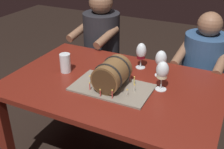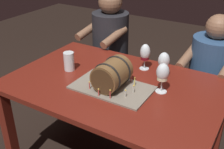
{
  "view_description": "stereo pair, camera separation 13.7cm",
  "coord_description": "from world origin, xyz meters",
  "px_view_note": "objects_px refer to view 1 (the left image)",
  "views": [
    {
      "loc": [
        0.7,
        -1.46,
        1.66
      ],
      "look_at": [
        0.03,
        -0.07,
        0.86
      ],
      "focal_mm": 44.72,
      "sensor_mm": 36.0,
      "label": 1
    },
    {
      "loc": [
        0.82,
        -1.4,
        1.66
      ],
      "look_at": [
        0.03,
        -0.07,
        0.86
      ],
      "focal_mm": 44.72,
      "sensor_mm": 36.0,
      "label": 2
    }
  ],
  "objects_px": {
    "wine_glass_red": "(141,52)",
    "wine_glass_empty": "(161,59)",
    "dining_table": "(113,96)",
    "person_seated_left": "(102,57)",
    "beer_pint": "(65,63)",
    "barrel_cake": "(112,76)",
    "wine_glass_white": "(162,71)",
    "person_seated_right": "(200,82)"
  },
  "relations": [
    {
      "from": "barrel_cake",
      "to": "wine_glass_empty",
      "type": "bearing_deg",
      "value": 54.05
    },
    {
      "from": "barrel_cake",
      "to": "wine_glass_red",
      "type": "xyz_separation_m",
      "value": [
        0.06,
        0.37,
        0.04
      ]
    },
    {
      "from": "dining_table",
      "to": "person_seated_left",
      "type": "distance_m",
      "value": 0.87
    },
    {
      "from": "person_seated_left",
      "to": "person_seated_right",
      "type": "bearing_deg",
      "value": -0.01
    },
    {
      "from": "wine_glass_empty",
      "to": "person_seated_right",
      "type": "bearing_deg",
      "value": 65.4
    },
    {
      "from": "barrel_cake",
      "to": "wine_glass_empty",
      "type": "xyz_separation_m",
      "value": [
        0.22,
        0.31,
        0.04
      ]
    },
    {
      "from": "barrel_cake",
      "to": "person_seated_left",
      "type": "relative_size",
      "value": 0.42
    },
    {
      "from": "dining_table",
      "to": "barrel_cake",
      "type": "distance_m",
      "value": 0.21
    },
    {
      "from": "barrel_cake",
      "to": "person_seated_right",
      "type": "xyz_separation_m",
      "value": [
        0.45,
        0.8,
        -0.33
      ]
    },
    {
      "from": "barrel_cake",
      "to": "wine_glass_empty",
      "type": "distance_m",
      "value": 0.38
    },
    {
      "from": "wine_glass_empty",
      "to": "wine_glass_white",
      "type": "bearing_deg",
      "value": -70.38
    },
    {
      "from": "wine_glass_empty",
      "to": "person_seated_left",
      "type": "bearing_deg",
      "value": 145.64
    },
    {
      "from": "wine_glass_white",
      "to": "wine_glass_empty",
      "type": "distance_m",
      "value": 0.19
    },
    {
      "from": "dining_table",
      "to": "wine_glass_red",
      "type": "bearing_deg",
      "value": 74.57
    },
    {
      "from": "barrel_cake",
      "to": "person_seated_left",
      "type": "distance_m",
      "value": 0.98
    },
    {
      "from": "wine_glass_red",
      "to": "person_seated_right",
      "type": "xyz_separation_m",
      "value": [
        0.39,
        0.43,
        -0.36
      ]
    },
    {
      "from": "wine_glass_empty",
      "to": "beer_pint",
      "type": "distance_m",
      "value": 0.67
    },
    {
      "from": "dining_table",
      "to": "beer_pint",
      "type": "distance_m",
      "value": 0.41
    },
    {
      "from": "wine_glass_white",
      "to": "person_seated_left",
      "type": "height_order",
      "value": "person_seated_left"
    },
    {
      "from": "wine_glass_red",
      "to": "person_seated_right",
      "type": "relative_size",
      "value": 0.17
    },
    {
      "from": "barrel_cake",
      "to": "beer_pint",
      "type": "distance_m",
      "value": 0.41
    },
    {
      "from": "wine_glass_red",
      "to": "wine_glass_empty",
      "type": "xyz_separation_m",
      "value": [
        0.17,
        -0.06,
        0.0
      ]
    },
    {
      "from": "dining_table",
      "to": "wine_glass_empty",
      "type": "bearing_deg",
      "value": 43.59
    },
    {
      "from": "barrel_cake",
      "to": "wine_glass_white",
      "type": "bearing_deg",
      "value": 23.46
    },
    {
      "from": "barrel_cake",
      "to": "beer_pint",
      "type": "bearing_deg",
      "value": 170.1
    },
    {
      "from": "person_seated_right",
      "to": "person_seated_left",
      "type": "bearing_deg",
      "value": 179.99
    },
    {
      "from": "barrel_cake",
      "to": "person_seated_right",
      "type": "relative_size",
      "value": 0.45
    },
    {
      "from": "person_seated_left",
      "to": "person_seated_right",
      "type": "distance_m",
      "value": 0.95
    },
    {
      "from": "dining_table",
      "to": "beer_pint",
      "type": "height_order",
      "value": "beer_pint"
    },
    {
      "from": "wine_glass_white",
      "to": "person_seated_right",
      "type": "bearing_deg",
      "value": 76.58
    },
    {
      "from": "dining_table",
      "to": "barrel_cake",
      "type": "bearing_deg",
      "value": -69.95
    },
    {
      "from": "wine_glass_red",
      "to": "wine_glass_empty",
      "type": "height_order",
      "value": "wine_glass_red"
    },
    {
      "from": "person_seated_right",
      "to": "wine_glass_empty",
      "type": "bearing_deg",
      "value": -114.6
    },
    {
      "from": "dining_table",
      "to": "person_seated_left",
      "type": "xyz_separation_m",
      "value": [
        -0.47,
        0.73,
        -0.09
      ]
    },
    {
      "from": "beer_pint",
      "to": "wine_glass_empty",
      "type": "bearing_deg",
      "value": 20.66
    },
    {
      "from": "wine_glass_red",
      "to": "wine_glass_white",
      "type": "bearing_deg",
      "value": -46.44
    },
    {
      "from": "barrel_cake",
      "to": "wine_glass_red",
      "type": "distance_m",
      "value": 0.37
    },
    {
      "from": "wine_glass_red",
      "to": "wine_glass_empty",
      "type": "bearing_deg",
      "value": -20.15
    },
    {
      "from": "wine_glass_white",
      "to": "barrel_cake",
      "type": "bearing_deg",
      "value": -156.54
    },
    {
      "from": "wine_glass_red",
      "to": "beer_pint",
      "type": "relative_size",
      "value": 1.41
    },
    {
      "from": "dining_table",
      "to": "wine_glass_empty",
      "type": "relative_size",
      "value": 7.61
    },
    {
      "from": "wine_glass_white",
      "to": "dining_table",
      "type": "bearing_deg",
      "value": -170.18
    }
  ]
}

